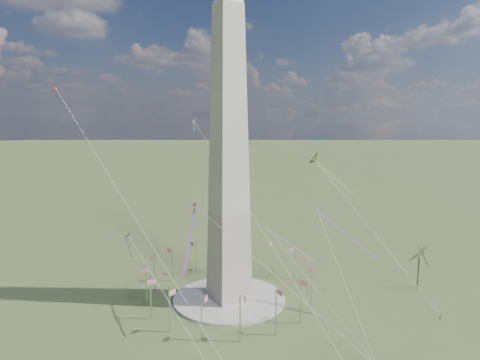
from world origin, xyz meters
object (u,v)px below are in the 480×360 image
washington_monument (229,151)px  kite_delta_black (317,161)px  person_east (440,317)px  tree_near (419,256)px

washington_monument → kite_delta_black: washington_monument is taller
washington_monument → person_east: size_ratio=60.70×
tree_near → person_east: bearing=-127.1°
kite_delta_black → tree_near: bearing=93.2°
tree_near → kite_delta_black: 48.39m
washington_monument → tree_near: (60.25, -24.56, -36.39)m
washington_monument → tree_near: bearing=-22.2°
kite_delta_black → washington_monument: bearing=-13.4°
tree_near → kite_delta_black: bearing=118.2°
kite_delta_black → person_east: bearing=69.5°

